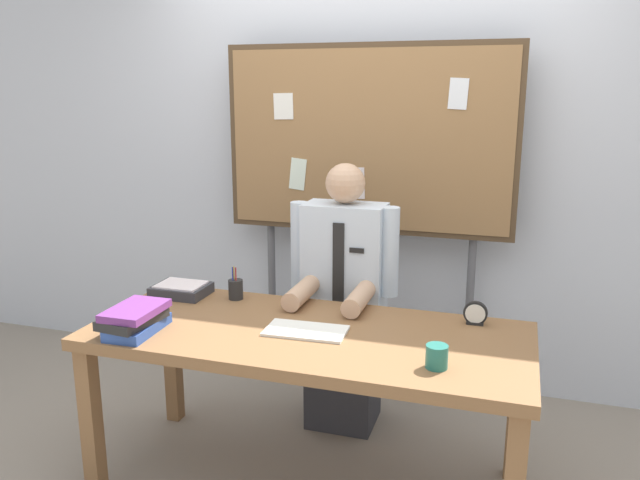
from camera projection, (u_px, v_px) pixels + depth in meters
name	position (u px, v px, depth m)	size (l,w,h in m)	color
back_wall	(375.00, 154.00, 3.63)	(6.40, 0.08, 2.70)	silver
desk	(308.00, 349.00, 2.66)	(1.84, 0.79, 0.73)	brown
person	(344.00, 308.00, 3.19)	(0.55, 0.56, 1.37)	#2D2D33
bulletin_board	(367.00, 145.00, 3.42)	(1.61, 0.09, 1.95)	#4C3823
book_stack	(135.00, 320.00, 2.60)	(0.20, 0.31, 0.11)	#2D4C99
open_notebook	(307.00, 331.00, 2.62)	(0.34, 0.18, 0.01)	white
desk_clock	(475.00, 314.00, 2.70)	(0.10, 0.04, 0.10)	black
coffee_mug	(437.00, 357.00, 2.28)	(0.08, 0.08, 0.09)	#267266
pen_holder	(236.00, 289.00, 3.02)	(0.07, 0.07, 0.16)	#262626
paper_tray	(181.00, 289.00, 3.08)	(0.26, 0.20, 0.06)	#333338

